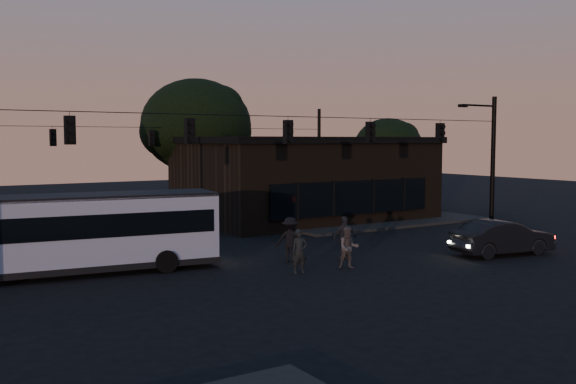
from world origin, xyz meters
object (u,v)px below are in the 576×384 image
bus (75,230)px  pedestrian_c (345,238)px  building (305,178)px  pedestrian_d (290,240)px  pedestrian_b (349,248)px  car (503,238)px  pedestrian_a (300,251)px

bus → pedestrian_c: 11.20m
building → pedestrian_d: bearing=-126.5°
pedestrian_b → pedestrian_c: bearing=84.0°
car → pedestrian_a: size_ratio=2.77×
pedestrian_d → car: bearing=-165.3°
pedestrian_c → pedestrian_a: bearing=33.1°
building → pedestrian_d: 15.17m
pedestrian_b → pedestrian_d: pedestrian_d is taller
bus → pedestrian_c: bearing=-8.9°
building → bus: bearing=-150.8°
building → pedestrian_c: bearing=-117.3°
pedestrian_b → pedestrian_c: 2.00m
bus → pedestrian_d: bus is taller
building → pedestrian_a: bearing=-124.8°
building → car: bearing=-89.7°
pedestrian_a → pedestrian_d: bearing=79.9°
bus → building: bearing=36.9°
bus → pedestrian_b: bus is taller
car → pedestrian_b: bearing=90.0°
building → car: 15.99m
car → pedestrian_b: (-7.82, 1.31, 0.07)m
pedestrian_b → pedestrian_c: (1.10, 1.68, 0.10)m
bus → car: 18.51m
pedestrian_a → building: bearing=69.1°
bus → pedestrian_a: bearing=-24.0°
car → pedestrian_c: pedestrian_c is taller
pedestrian_b → pedestrian_d: 2.74m
building → bus: size_ratio=1.37×
pedestrian_a → pedestrian_b: pedestrian_a is taller
pedestrian_a → pedestrian_d: pedestrian_d is taller
building → car: (0.08, -15.87, -1.92)m
bus → car: (17.42, -6.20, -0.95)m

